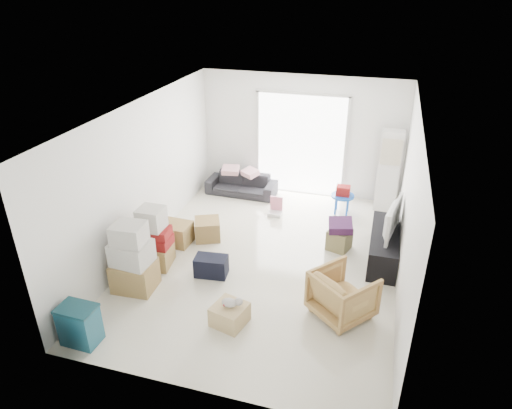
{
  "coord_description": "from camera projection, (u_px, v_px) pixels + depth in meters",
  "views": [
    {
      "loc": [
        1.74,
        -6.6,
        4.55
      ],
      "look_at": [
        -0.23,
        0.2,
        0.97
      ],
      "focal_mm": 32.0,
      "sensor_mm": 36.0,
      "label": 1
    }
  ],
  "objects": [
    {
      "name": "box_stack_c",
      "position": [
        176.0,
        233.0,
        8.56
      ],
      "size": [
        0.58,
        0.49,
        0.41
      ],
      "rotation": [
        0.0,
        0.0,
        0.02
      ],
      "color": "#A18149",
      "rests_on": "room_shell"
    },
    {
      "name": "wood_crate",
      "position": [
        230.0,
        314.0,
        6.6
      ],
      "size": [
        0.56,
        0.56,
        0.3
      ],
      "primitive_type": "cube",
      "rotation": [
        0.0,
        0.0,
        -0.25
      ],
      "color": "#D3BB7A",
      "rests_on": "room_shell"
    },
    {
      "name": "armchair",
      "position": [
        343.0,
        292.0,
        6.65
      ],
      "size": [
        1.07,
        1.07,
        0.81
      ],
      "primitive_type": "imported",
      "rotation": [
        0.0,
        0.0,
        2.45
      ],
      "color": "tan",
      "rests_on": "room_shell"
    },
    {
      "name": "storage_bins",
      "position": [
        80.0,
        325.0,
        6.19
      ],
      "size": [
        0.52,
        0.38,
        0.59
      ],
      "rotation": [
        0.0,
        0.0,
        -0.03
      ],
      "color": "#1A5165",
      "rests_on": "room_shell"
    },
    {
      "name": "duffel_bag",
      "position": [
        211.0,
        266.0,
        7.66
      ],
      "size": [
        0.57,
        0.38,
        0.35
      ],
      "primitive_type": "cube",
      "rotation": [
        0.0,
        0.0,
        0.11
      ],
      "color": "black",
      "rests_on": "room_shell"
    },
    {
      "name": "toy_walker",
      "position": [
        276.0,
        210.0,
        9.63
      ],
      "size": [
        0.28,
        0.25,
        0.38
      ],
      "rotation": [
        0.0,
        0.0,
        -0.01
      ],
      "color": "silver",
      "rests_on": "room_shell"
    },
    {
      "name": "sliding_door",
      "position": [
        301.0,
        141.0,
        10.13
      ],
      "size": [
        2.1,
        0.04,
        2.33
      ],
      "color": "white",
      "rests_on": "room_shell"
    },
    {
      "name": "tv_console",
      "position": [
        384.0,
        246.0,
        8.05
      ],
      "size": [
        0.48,
        1.59,
        0.53
      ],
      "primitive_type": "cube",
      "color": "black",
      "rests_on": "room_shell"
    },
    {
      "name": "blanket",
      "position": [
        340.0,
        227.0,
        8.27
      ],
      "size": [
        0.48,
        0.48,
        0.14
      ],
      "primitive_type": "cube",
      "rotation": [
        0.0,
        0.0,
        0.16
      ],
      "color": "#3B1A41",
      "rests_on": "ottoman"
    },
    {
      "name": "plush_bunny",
      "position": [
        232.0,
        302.0,
        6.49
      ],
      "size": [
        0.31,
        0.17,
        0.16
      ],
      "rotation": [
        0.0,
        0.0,
        0.17
      ],
      "color": "#B2ADA8",
      "rests_on": "wood_crate"
    },
    {
      "name": "pillow_right",
      "position": [
        250.0,
        167.0,
        10.22
      ],
      "size": [
        0.48,
        0.46,
        0.13
      ],
      "primitive_type": "cube",
      "rotation": [
        0.0,
        0.0,
        -0.6
      ],
      "color": "#EBABB4",
      "rests_on": "sofa"
    },
    {
      "name": "room_shell",
      "position": [
        266.0,
        191.0,
        7.53
      ],
      "size": [
        4.98,
        6.48,
        3.18
      ],
      "color": "beige",
      "rests_on": "ground"
    },
    {
      "name": "box_stack_b",
      "position": [
        154.0,
        241.0,
        7.8
      ],
      "size": [
        0.61,
        0.61,
        1.1
      ],
      "rotation": [
        0.0,
        0.0,
        0.04
      ],
      "color": "#A18149",
      "rests_on": "room_shell"
    },
    {
      "name": "pillow_left",
      "position": [
        230.0,
        165.0,
        10.37
      ],
      "size": [
        0.38,
        0.32,
        0.11
      ],
      "primitive_type": "cube",
      "rotation": [
        0.0,
        0.0,
        0.17
      ],
      "color": "#EBABB4",
      "rests_on": "sofa"
    },
    {
      "name": "ottoman",
      "position": [
        339.0,
        240.0,
        8.39
      ],
      "size": [
        0.48,
        0.48,
        0.38
      ],
      "primitive_type": "cube",
      "rotation": [
        0.0,
        0.0,
        -0.31
      ],
      "color": "olive",
      "rests_on": "room_shell"
    },
    {
      "name": "ac_tower",
      "position": [
        389.0,
        171.0,
        9.53
      ],
      "size": [
        0.45,
        0.3,
        1.75
      ],
      "primitive_type": "cube",
      "color": "white",
      "rests_on": "room_shell"
    },
    {
      "name": "kids_table",
      "position": [
        343.0,
        194.0,
        9.55
      ],
      "size": [
        0.49,
        0.49,
        0.62
      ],
      "rotation": [
        0.0,
        0.0,
        -0.05
      ],
      "color": "blue",
      "rests_on": "room_shell"
    },
    {
      "name": "sofa",
      "position": [
        242.0,
        181.0,
        10.45
      ],
      "size": [
        1.6,
        0.5,
        0.62
      ],
      "primitive_type": "imported",
      "rotation": [
        0.0,
        0.0,
        -0.02
      ],
      "color": "#242429",
      "rests_on": "room_shell"
    },
    {
      "name": "box_stack_a",
      "position": [
        133.0,
        260.0,
        7.17
      ],
      "size": [
        0.66,
        0.56,
        1.17
      ],
      "rotation": [
        0.0,
        0.0,
        -0.02
      ],
      "color": "#A18149",
      "rests_on": "room_shell"
    },
    {
      "name": "loose_box",
      "position": [
        207.0,
        229.0,
        8.72
      ],
      "size": [
        0.61,
        0.61,
        0.39
      ],
      "primitive_type": "cube",
      "rotation": [
        0.0,
        0.0,
        0.41
      ],
      "color": "#A18149",
      "rests_on": "room_shell"
    },
    {
      "name": "television",
      "position": [
        386.0,
        229.0,
        7.9
      ],
      "size": [
        0.76,
        1.1,
        0.13
      ],
      "primitive_type": "imported",
      "rotation": [
        0.0,
        0.0,
        1.38
      ],
      "color": "black",
      "rests_on": "tv_console"
    }
  ]
}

